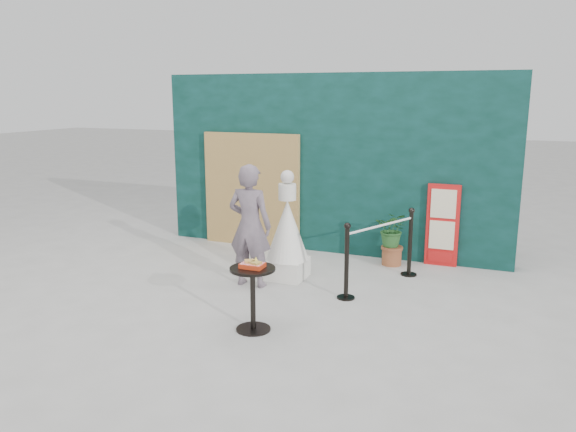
# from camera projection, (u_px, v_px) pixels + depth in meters

# --- Properties ---
(ground) EXTENTS (60.00, 60.00, 0.00)m
(ground) POSITION_uv_depth(u_px,v_px,m) (252.00, 314.00, 6.93)
(ground) COLOR #ADAAA5
(ground) RESTS_ON ground
(back_wall) EXTENTS (6.00, 0.30, 3.00)m
(back_wall) POSITION_uv_depth(u_px,v_px,m) (331.00, 164.00, 9.46)
(back_wall) COLOR black
(back_wall) RESTS_ON ground
(bamboo_fence) EXTENTS (1.80, 0.08, 2.00)m
(bamboo_fence) POSITION_uv_depth(u_px,v_px,m) (251.00, 190.00, 9.89)
(bamboo_fence) COLOR tan
(bamboo_fence) RESTS_ON ground
(woman) EXTENTS (0.63, 0.42, 1.73)m
(woman) POSITION_uv_depth(u_px,v_px,m) (250.00, 226.00, 7.81)
(woman) COLOR slate
(woman) RESTS_ON ground
(menu_board) EXTENTS (0.50, 0.07, 1.30)m
(menu_board) POSITION_uv_depth(u_px,v_px,m) (442.00, 225.00, 8.77)
(menu_board) COLOR red
(menu_board) RESTS_ON ground
(statue) EXTENTS (0.63, 0.63, 1.60)m
(statue) POSITION_uv_depth(u_px,v_px,m) (287.00, 235.00, 8.16)
(statue) COLOR white
(statue) RESTS_ON ground
(cafe_table) EXTENTS (0.52, 0.52, 0.75)m
(cafe_table) POSITION_uv_depth(u_px,v_px,m) (253.00, 289.00, 6.37)
(cafe_table) COLOR black
(cafe_table) RESTS_ON ground
(food_basket) EXTENTS (0.26, 0.19, 0.11)m
(food_basket) POSITION_uv_depth(u_px,v_px,m) (253.00, 264.00, 6.31)
(food_basket) COLOR red
(food_basket) RESTS_ON cafe_table
(planter) EXTENTS (0.51, 0.44, 0.86)m
(planter) POSITION_uv_depth(u_px,v_px,m) (393.00, 234.00, 8.83)
(planter) COLOR #985331
(planter) RESTS_ON ground
(stanchion_barrier) EXTENTS (0.84, 1.54, 1.03)m
(stanchion_barrier) POSITION_uv_depth(u_px,v_px,m) (380.00, 252.00, 7.84)
(stanchion_barrier) COLOR black
(stanchion_barrier) RESTS_ON ground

